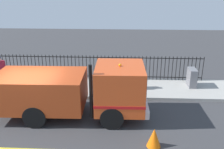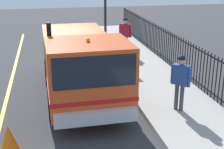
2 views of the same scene
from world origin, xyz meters
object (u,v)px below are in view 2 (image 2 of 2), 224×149
object	(u,v)px
traffic_cone	(9,139)
work_truck	(81,61)
pedestrian_distant	(125,32)
worker_standing	(181,77)

from	to	relation	value
traffic_cone	work_truck	bearing A→B (deg)	54.97
pedestrian_distant	worker_standing	bearing A→B (deg)	-55.15
work_truck	traffic_cone	world-z (taller)	work_truck
traffic_cone	pedestrian_distant	bearing A→B (deg)	58.54
pedestrian_distant	traffic_cone	distance (m)	9.30
worker_standing	pedestrian_distant	xyz separation A→B (m)	(0.01, 6.76, 0.03)
work_truck	worker_standing	bearing A→B (deg)	144.27
worker_standing	traffic_cone	size ratio (longest dim) A/B	2.35
pedestrian_distant	work_truck	bearing A→B (deg)	-84.16
worker_standing	traffic_cone	bearing A→B (deg)	63.93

